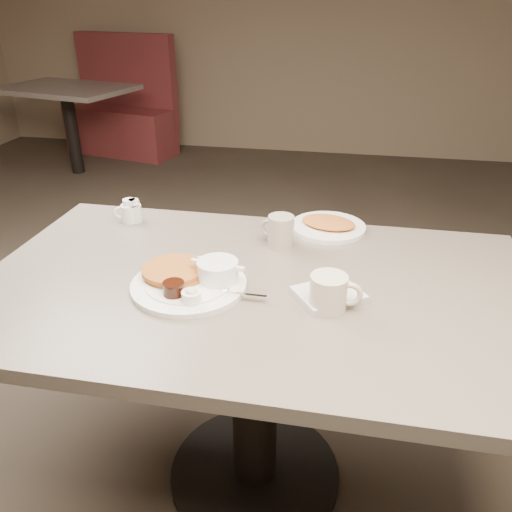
% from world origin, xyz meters
% --- Properties ---
extents(room, '(7.04, 8.04, 2.84)m').
position_xyz_m(room, '(0.00, 0.00, 1.40)').
color(room, '#4C3F33').
rests_on(room, ground).
extents(diner_table, '(1.50, 0.90, 0.75)m').
position_xyz_m(diner_table, '(0.00, 0.00, 0.58)').
color(diner_table, slate).
rests_on(diner_table, ground).
extents(main_plate, '(0.39, 0.35, 0.07)m').
position_xyz_m(main_plate, '(-0.16, -0.05, 0.77)').
color(main_plate, white).
rests_on(main_plate, diner_table).
extents(coffee_mug_near, '(0.13, 0.09, 0.09)m').
position_xyz_m(coffee_mug_near, '(0.20, -0.09, 0.80)').
color(coffee_mug_near, beige).
rests_on(coffee_mug_near, diner_table).
extents(napkin, '(0.20, 0.20, 0.02)m').
position_xyz_m(napkin, '(0.20, -0.04, 0.76)').
color(napkin, silver).
rests_on(napkin, diner_table).
extents(coffee_mug_far, '(0.12, 0.10, 0.10)m').
position_xyz_m(coffee_mug_far, '(0.03, 0.23, 0.80)').
color(coffee_mug_far, '#B1A595').
rests_on(coffee_mug_far, diner_table).
extents(creamer_left, '(0.09, 0.06, 0.08)m').
position_xyz_m(creamer_left, '(-0.49, 0.33, 0.79)').
color(creamer_left, white).
rests_on(creamer_left, diner_table).
extents(creamer_right, '(0.06, 0.07, 0.08)m').
position_xyz_m(creamer_right, '(-0.48, 0.33, 0.79)').
color(creamer_right, white).
rests_on(creamer_right, diner_table).
extents(hash_plate, '(0.30, 0.30, 0.04)m').
position_xyz_m(hash_plate, '(0.17, 0.39, 0.76)').
color(hash_plate, white).
rests_on(hash_plate, diner_table).
extents(booth_back_left, '(1.33, 1.48, 1.12)m').
position_xyz_m(booth_back_left, '(-2.06, 3.56, 0.41)').
color(booth_back_left, maroon).
rests_on(booth_back_left, ground).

